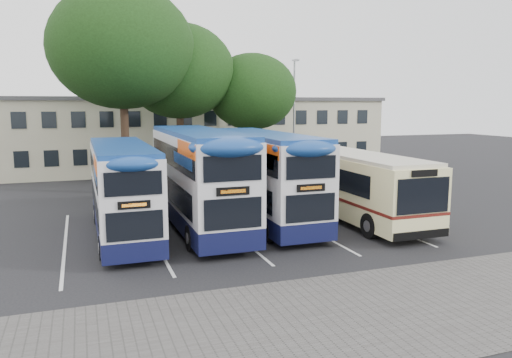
{
  "coord_description": "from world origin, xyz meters",
  "views": [
    {
      "loc": [
        -9.97,
        -16.2,
        5.68
      ],
      "look_at": [
        -2.47,
        5.0,
        2.26
      ],
      "focal_mm": 35.0,
      "sensor_mm": 36.0,
      "label": 1
    }
  ],
  "objects": [
    {
      "name": "tree_right",
      "position": [
        1.95,
        18.4,
        6.5
      ],
      "size": [
        6.47,
        6.47,
        9.27
      ],
      "color": "black",
      "rests_on": "ground"
    },
    {
      "name": "tree_left",
      "position": [
        -7.28,
        16.03,
        9.07
      ],
      "size": [
        8.86,
        8.86,
        12.85
      ],
      "color": "black",
      "rests_on": "ground"
    },
    {
      "name": "paving_strip",
      "position": [
        -2.0,
        -5.0,
        0.01
      ],
      "size": [
        40.0,
        6.0,
        0.01
      ],
      "primitive_type": "cube",
      "color": "#595654",
      "rests_on": "ground"
    },
    {
      "name": "ground",
      "position": [
        0.0,
        0.0,
        0.0
      ],
      "size": [
        120.0,
        120.0,
        0.0
      ],
      "primitive_type": "plane",
      "color": "black",
      "rests_on": "ground"
    },
    {
      "name": "tree_mid",
      "position": [
        -3.37,
        18.17,
        7.84
      ],
      "size": [
        7.58,
        7.58,
        11.08
      ],
      "color": "black",
      "rests_on": "ground"
    },
    {
      "name": "lamp_post",
      "position": [
        6.0,
        19.97,
        5.08
      ],
      "size": [
        0.25,
        1.05,
        9.06
      ],
      "color": "gray",
      "rests_on": "ground"
    },
    {
      "name": "bay_lines",
      "position": [
        -3.75,
        5.0,
        0.01
      ],
      "size": [
        14.12,
        11.0,
        0.01
      ],
      "color": "silver",
      "rests_on": "ground"
    },
    {
      "name": "bus_dd_right",
      "position": [
        -1.74,
        5.98,
        2.37
      ],
      "size": [
        2.5,
        10.33,
        4.3
      ],
      "color": "#0F133A",
      "rests_on": "ground"
    },
    {
      "name": "bus_single",
      "position": [
        2.69,
        5.39,
        1.86
      ],
      "size": [
        2.8,
        11.0,
        3.28
      ],
      "color": "#F8EEA5",
      "rests_on": "ground"
    },
    {
      "name": "bus_dd_left",
      "position": [
        -8.36,
        5.46,
        2.19
      ],
      "size": [
        2.31,
        9.55,
        3.98
      ],
      "color": "#0F133A",
      "rests_on": "ground"
    },
    {
      "name": "bus_dd_mid",
      "position": [
        -4.93,
        5.9,
        2.47
      ],
      "size": [
        2.61,
        10.76,
        4.48
      ],
      "color": "#0F133A",
      "rests_on": "ground"
    },
    {
      "name": "depot_building",
      "position": [
        0.0,
        26.99,
        3.15
      ],
      "size": [
        32.4,
        8.4,
        6.2
      ],
      "color": "#BAB396",
      "rests_on": "ground"
    }
  ]
}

